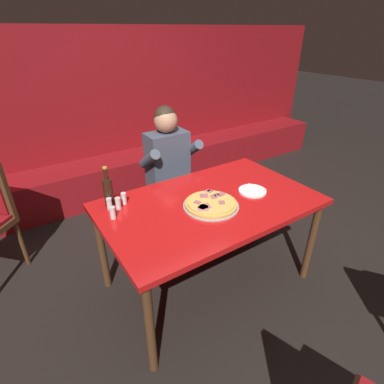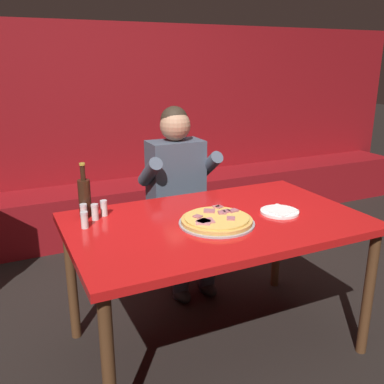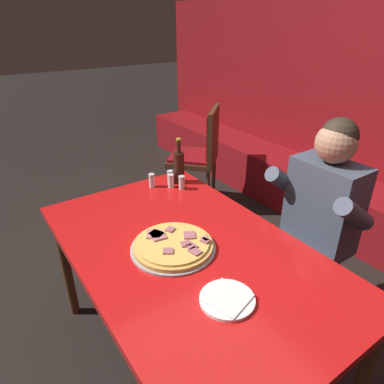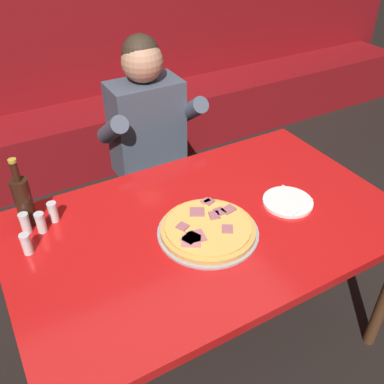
{
  "view_description": "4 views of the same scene",
  "coord_description": "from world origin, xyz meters",
  "px_view_note": "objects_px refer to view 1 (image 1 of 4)",
  "views": [
    {
      "loc": [
        -1.13,
        -1.47,
        1.86
      ],
      "look_at": [
        -0.05,
        0.16,
        0.79
      ],
      "focal_mm": 28.0,
      "sensor_mm": 36.0,
      "label": 1
    },
    {
      "loc": [
        -1.02,
        -1.85,
        1.58
      ],
      "look_at": [
        -0.08,
        0.14,
        0.89
      ],
      "focal_mm": 40.0,
      "sensor_mm": 36.0,
      "label": 2
    },
    {
      "loc": [
        1.06,
        -0.71,
        1.72
      ],
      "look_at": [
        -0.18,
        0.15,
        0.94
      ],
      "focal_mm": 32.0,
      "sensor_mm": 36.0,
      "label": 3
    },
    {
      "loc": [
        -0.7,
        -1.1,
        1.86
      ],
      "look_at": [
        0.05,
        0.21,
        0.77
      ],
      "focal_mm": 40.0,
      "sensor_mm": 36.0,
      "label": 4
    }
  ],
  "objects_px": {
    "shaker_red_pepper_flakes": "(110,204)",
    "diner_seated_blue_shirt": "(172,170)",
    "pizza": "(211,204)",
    "shaker_parmesan": "(118,204)",
    "beer_bottle": "(108,191)",
    "plate_white_paper": "(252,191)",
    "main_dining_table": "(210,210)",
    "shaker_black_pepper": "(124,199)",
    "shaker_oregano": "(113,213)"
  },
  "relations": [
    {
      "from": "shaker_oregano",
      "to": "beer_bottle",
      "type": "bearing_deg",
      "value": 76.61
    },
    {
      "from": "shaker_black_pepper",
      "to": "shaker_parmesan",
      "type": "height_order",
      "value": "same"
    },
    {
      "from": "plate_white_paper",
      "to": "shaker_black_pepper",
      "type": "distance_m",
      "value": 0.95
    },
    {
      "from": "beer_bottle",
      "to": "diner_seated_blue_shirt",
      "type": "bearing_deg",
      "value": 28.6
    },
    {
      "from": "beer_bottle",
      "to": "shaker_red_pepper_flakes",
      "type": "distance_m",
      "value": 0.09
    },
    {
      "from": "main_dining_table",
      "to": "diner_seated_blue_shirt",
      "type": "relative_size",
      "value": 1.21
    },
    {
      "from": "shaker_oregano",
      "to": "shaker_parmesan",
      "type": "relative_size",
      "value": 1.0
    },
    {
      "from": "shaker_black_pepper",
      "to": "shaker_oregano",
      "type": "relative_size",
      "value": 1.0
    },
    {
      "from": "plate_white_paper",
      "to": "shaker_black_pepper",
      "type": "height_order",
      "value": "shaker_black_pepper"
    },
    {
      "from": "shaker_oregano",
      "to": "shaker_parmesan",
      "type": "height_order",
      "value": "same"
    },
    {
      "from": "diner_seated_blue_shirt",
      "to": "main_dining_table",
      "type": "bearing_deg",
      "value": -98.92
    },
    {
      "from": "main_dining_table",
      "to": "beer_bottle",
      "type": "relative_size",
      "value": 5.29
    },
    {
      "from": "beer_bottle",
      "to": "shaker_parmesan",
      "type": "xyz_separation_m",
      "value": [
        0.03,
        -0.08,
        -0.07
      ]
    },
    {
      "from": "beer_bottle",
      "to": "shaker_parmesan",
      "type": "distance_m",
      "value": 0.11
    },
    {
      "from": "main_dining_table",
      "to": "shaker_parmesan",
      "type": "relative_size",
      "value": 17.96
    },
    {
      "from": "pizza",
      "to": "shaker_parmesan",
      "type": "distance_m",
      "value": 0.64
    },
    {
      "from": "shaker_black_pepper",
      "to": "pizza",
      "type": "bearing_deg",
      "value": -36.74
    },
    {
      "from": "pizza",
      "to": "beer_bottle",
      "type": "bearing_deg",
      "value": 145.09
    },
    {
      "from": "plate_white_paper",
      "to": "diner_seated_blue_shirt",
      "type": "height_order",
      "value": "diner_seated_blue_shirt"
    },
    {
      "from": "main_dining_table",
      "to": "pizza",
      "type": "bearing_deg",
      "value": -120.96
    },
    {
      "from": "main_dining_table",
      "to": "plate_white_paper",
      "type": "relative_size",
      "value": 7.36
    },
    {
      "from": "plate_white_paper",
      "to": "shaker_oregano",
      "type": "bearing_deg",
      "value": 166.95
    },
    {
      "from": "shaker_red_pepper_flakes",
      "to": "diner_seated_blue_shirt",
      "type": "bearing_deg",
      "value": 31.07
    },
    {
      "from": "pizza",
      "to": "shaker_black_pepper",
      "type": "distance_m",
      "value": 0.61
    },
    {
      "from": "beer_bottle",
      "to": "shaker_parmesan",
      "type": "relative_size",
      "value": 3.4
    },
    {
      "from": "shaker_parmesan",
      "to": "beer_bottle",
      "type": "bearing_deg",
      "value": 111.57
    },
    {
      "from": "main_dining_table",
      "to": "shaker_oregano",
      "type": "xyz_separation_m",
      "value": [
        -0.66,
        0.17,
        0.11
      ]
    },
    {
      "from": "main_dining_table",
      "to": "shaker_parmesan",
      "type": "distance_m",
      "value": 0.65
    },
    {
      "from": "beer_bottle",
      "to": "shaker_red_pepper_flakes",
      "type": "bearing_deg",
      "value": -110.5
    },
    {
      "from": "pizza",
      "to": "shaker_parmesan",
      "type": "height_order",
      "value": "shaker_parmesan"
    },
    {
      "from": "shaker_parmesan",
      "to": "diner_seated_blue_shirt",
      "type": "bearing_deg",
      "value": 34.43
    },
    {
      "from": "diner_seated_blue_shirt",
      "to": "shaker_oregano",
      "type": "bearing_deg",
      "value": -143.44
    },
    {
      "from": "beer_bottle",
      "to": "shaker_oregano",
      "type": "height_order",
      "value": "beer_bottle"
    },
    {
      "from": "pizza",
      "to": "beer_bottle",
      "type": "distance_m",
      "value": 0.71
    },
    {
      "from": "main_dining_table",
      "to": "diner_seated_blue_shirt",
      "type": "xyz_separation_m",
      "value": [
        0.12,
        0.75,
        0.01
      ]
    },
    {
      "from": "main_dining_table",
      "to": "shaker_black_pepper",
      "type": "height_order",
      "value": "shaker_black_pepper"
    },
    {
      "from": "pizza",
      "to": "shaker_black_pepper",
      "type": "xyz_separation_m",
      "value": [
        -0.49,
        0.37,
        0.02
      ]
    },
    {
      "from": "shaker_red_pepper_flakes",
      "to": "beer_bottle",
      "type": "bearing_deg",
      "value": 69.5
    },
    {
      "from": "plate_white_paper",
      "to": "beer_bottle",
      "type": "bearing_deg",
      "value": 157.14
    },
    {
      "from": "pizza",
      "to": "beer_bottle",
      "type": "xyz_separation_m",
      "value": [
        -0.58,
        0.4,
        0.09
      ]
    },
    {
      "from": "plate_white_paper",
      "to": "shaker_parmesan",
      "type": "bearing_deg",
      "value": 160.72
    },
    {
      "from": "shaker_red_pepper_flakes",
      "to": "shaker_black_pepper",
      "type": "xyz_separation_m",
      "value": [
        0.11,
        0.02,
        0.0
      ]
    },
    {
      "from": "pizza",
      "to": "shaker_red_pepper_flakes",
      "type": "distance_m",
      "value": 0.7
    },
    {
      "from": "shaker_red_pepper_flakes",
      "to": "pizza",
      "type": "bearing_deg",
      "value": -30.29
    },
    {
      "from": "plate_white_paper",
      "to": "shaker_black_pepper",
      "type": "bearing_deg",
      "value": 157.2
    },
    {
      "from": "shaker_parmesan",
      "to": "shaker_black_pepper",
      "type": "bearing_deg",
      "value": 35.68
    },
    {
      "from": "main_dining_table",
      "to": "shaker_parmesan",
      "type": "xyz_separation_m",
      "value": [
        -0.58,
        0.27,
        0.11
      ]
    },
    {
      "from": "beer_bottle",
      "to": "shaker_black_pepper",
      "type": "height_order",
      "value": "beer_bottle"
    },
    {
      "from": "main_dining_table",
      "to": "plate_white_paper",
      "type": "bearing_deg",
      "value": -9.85
    },
    {
      "from": "pizza",
      "to": "beer_bottle",
      "type": "relative_size",
      "value": 1.34
    }
  ]
}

